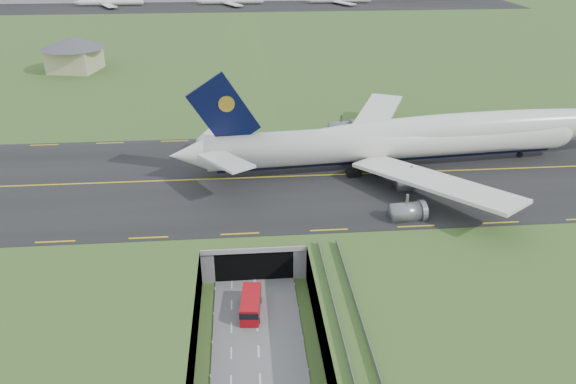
{
  "coord_description": "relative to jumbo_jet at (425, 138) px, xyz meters",
  "views": [
    {
      "loc": [
        -0.98,
        -63.96,
        50.16
      ],
      "look_at": [
        6.2,
        20.0,
        9.19
      ],
      "focal_mm": 35.0,
      "sensor_mm": 36.0,
      "label": 1
    }
  ],
  "objects": [
    {
      "name": "trench_road",
      "position": [
        -34.62,
        -44.1,
        -11.6
      ],
      "size": [
        12.0,
        75.0,
        0.2
      ],
      "primitive_type": "cube",
      "color": "slate",
      "rests_on": "ground"
    },
    {
      "name": "tunnel_portal",
      "position": [
        -34.62,
        -19.89,
        -8.37
      ],
      "size": [
        17.0,
        22.3,
        6.0
      ],
      "color": "gray",
      "rests_on": "ground"
    },
    {
      "name": "airfield_deck",
      "position": [
        -34.62,
        -36.6,
        -8.7
      ],
      "size": [
        800.0,
        800.0,
        6.0
      ],
      "primitive_type": "cube",
      "color": "gray",
      "rests_on": "ground"
    },
    {
      "name": "service_building",
      "position": [
        -88.57,
        85.4,
        0.8
      ],
      "size": [
        23.8,
        23.8,
        10.97
      ],
      "rotation": [
        0.0,
        0.0,
        -0.21
      ],
      "color": "#BFB88A",
      "rests_on": "ground"
    },
    {
      "name": "taxiway",
      "position": [
        -34.62,
        -3.6,
        -5.61
      ],
      "size": [
        800.0,
        44.0,
        0.18
      ],
      "primitive_type": "cube",
      "color": "black",
      "rests_on": "airfield_deck"
    },
    {
      "name": "jumbo_jet",
      "position": [
        0.0,
        0.0,
        0.0
      ],
      "size": [
        101.14,
        63.65,
        21.13
      ],
      "rotation": [
        0.0,
        0.0,
        0.09
      ],
      "color": "silver",
      "rests_on": "ground"
    },
    {
      "name": "shuttle_tram",
      "position": [
        -35.37,
        -36.51,
        -10.12
      ],
      "size": [
        3.25,
        7.18,
        2.86
      ],
      "rotation": [
        0.0,
        0.0,
        -0.09
      ],
      "color": "#AC0B13",
      "rests_on": "ground"
    },
    {
      "name": "ground",
      "position": [
        -34.62,
        -36.6,
        -11.7
      ],
      "size": [
        900.0,
        900.0,
        0.0
      ],
      "primitive_type": "plane",
      "color": "#396327",
      "rests_on": "ground"
    },
    {
      "name": "guideway",
      "position": [
        -23.62,
        -55.71,
        -6.38
      ],
      "size": [
        3.0,
        53.0,
        7.05
      ],
      "color": "#A8A8A3",
      "rests_on": "ground"
    }
  ]
}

